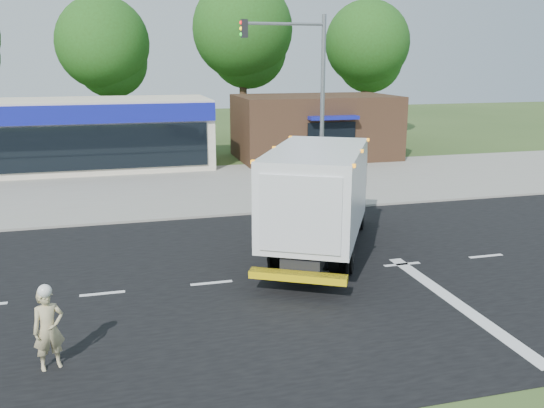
% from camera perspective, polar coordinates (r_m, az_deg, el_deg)
% --- Properties ---
extents(ground, '(120.00, 120.00, 0.00)m').
position_cam_1_polar(ground, '(17.37, 3.87, -6.91)').
color(ground, '#385123').
rests_on(ground, ground).
extents(road_asphalt, '(60.00, 14.00, 0.02)m').
position_cam_1_polar(road_asphalt, '(17.36, 3.87, -6.89)').
color(road_asphalt, black).
rests_on(road_asphalt, ground).
extents(sidewalk, '(60.00, 2.40, 0.12)m').
position_cam_1_polar(sidewalk, '(24.89, -2.18, -0.23)').
color(sidewalk, gray).
rests_on(sidewalk, ground).
extents(parking_apron, '(60.00, 9.00, 0.02)m').
position_cam_1_polar(parking_apron, '(30.44, -4.61, 2.30)').
color(parking_apron, gray).
rests_on(parking_apron, ground).
extents(lane_markings, '(55.20, 7.00, 0.01)m').
position_cam_1_polar(lane_markings, '(16.67, 9.82, -7.95)').
color(lane_markings, silver).
rests_on(lane_markings, road_asphalt).
extents(ems_box_truck, '(6.07, 8.39, 3.62)m').
position_cam_1_polar(ems_box_truck, '(18.69, 4.84, 1.30)').
color(ems_box_truck, black).
rests_on(ems_box_truck, ground).
extents(emergency_worker, '(0.74, 0.60, 1.85)m').
position_cam_1_polar(emergency_worker, '(12.84, -21.28, -11.35)').
color(emergency_worker, tan).
rests_on(emergency_worker, ground).
extents(retail_strip_mall, '(18.00, 6.20, 4.00)m').
position_cam_1_polar(retail_strip_mall, '(35.70, -20.92, 6.42)').
color(retail_strip_mall, beige).
rests_on(retail_strip_mall, ground).
extents(brown_storefront, '(10.00, 6.70, 4.00)m').
position_cam_1_polar(brown_storefront, '(37.62, 4.28, 7.64)').
color(brown_storefront, '#382316').
rests_on(brown_storefront, ground).
extents(traffic_signal_pole, '(3.51, 0.25, 8.00)m').
position_cam_1_polar(traffic_signal_pole, '(24.20, 3.57, 11.02)').
color(traffic_signal_pole, gray).
rests_on(traffic_signal_pole, ground).
extents(background_trees, '(36.77, 7.39, 12.10)m').
position_cam_1_polar(background_trees, '(43.73, -9.43, 15.45)').
color(background_trees, '#332114').
rests_on(background_trees, ground).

